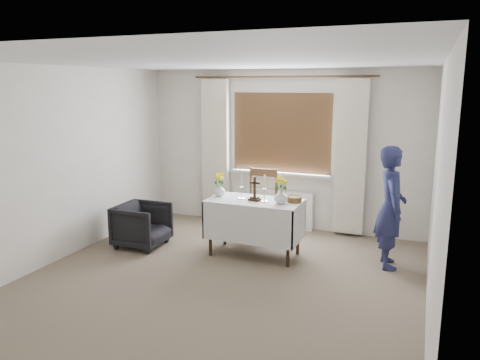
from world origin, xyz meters
name	(u,v)px	position (x,y,z in m)	size (l,w,h in m)	color
ground	(216,285)	(0.00, 0.00, 0.00)	(5.00, 5.00, 0.00)	#7C6C55
altar_table	(254,228)	(0.07, 1.09, 0.38)	(1.24, 0.64, 0.76)	white
wooden_chair	(259,204)	(-0.14, 1.83, 0.51)	(0.47, 0.47, 1.03)	brown
armchair	(142,225)	(-1.53, 0.83, 0.31)	(0.66, 0.68, 0.62)	black
person	(391,207)	(1.77, 1.35, 0.77)	(0.56, 0.37, 1.54)	#22254F
radiator	(279,209)	(0.00, 2.42, 0.30)	(1.10, 0.10, 0.60)	white
wooden_cross	(255,189)	(0.08, 1.06, 0.92)	(0.15, 0.11, 0.32)	black
candlestick_left	(242,186)	(-0.12, 1.10, 0.93)	(0.10, 0.10, 0.33)	silver
candlestick_right	(264,188)	(0.21, 1.06, 0.94)	(0.10, 0.10, 0.36)	silver
flower_vase_left	(219,190)	(-0.46, 1.13, 0.85)	(0.16, 0.16, 0.17)	silver
flower_vase_right	(281,197)	(0.45, 1.04, 0.86)	(0.18, 0.18, 0.19)	silver
wicker_basket	(294,199)	(0.58, 1.19, 0.80)	(0.19, 0.19, 0.07)	brown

